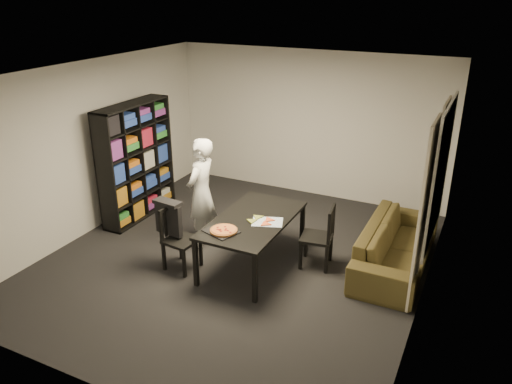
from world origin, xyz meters
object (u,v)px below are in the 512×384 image
at_px(person, 201,193).
at_px(pepperoni_pizza, 224,230).
at_px(chair_right, 323,233).
at_px(bookshelf, 136,161).
at_px(sofa, 396,246).
at_px(dining_table, 253,223).
at_px(baking_tray, 221,231).
at_px(chair_left, 176,233).

bearing_deg(person, pepperoni_pizza, 44.60).
distance_m(chair_right, pepperoni_pizza, 1.38).
distance_m(bookshelf, sofa, 4.25).
bearing_deg(chair_right, dining_table, -74.82).
xyz_separation_m(bookshelf, person, (1.47, -0.39, -0.14)).
bearing_deg(pepperoni_pizza, person, 136.49).
bearing_deg(chair_right, sofa, 107.87).
xyz_separation_m(baking_tray, pepperoni_pizza, (0.03, 0.01, 0.02)).
relative_size(chair_left, person, 0.54).
relative_size(chair_right, sofa, 0.42).
height_order(bookshelf, chair_left, bookshelf).
relative_size(chair_left, sofa, 0.42).
height_order(bookshelf, sofa, bookshelf).
xyz_separation_m(dining_table, baking_tray, (-0.19, -0.52, 0.07)).
distance_m(bookshelf, dining_table, 2.52).
relative_size(dining_table, chair_left, 1.89).
height_order(bookshelf, pepperoni_pizza, bookshelf).
distance_m(dining_table, pepperoni_pizza, 0.54).
xyz_separation_m(chair_left, baking_tray, (0.71, -0.02, 0.20)).
bearing_deg(chair_right, bookshelf, -102.67).
distance_m(bookshelf, pepperoni_pizza, 2.54).
height_order(chair_right, baking_tray, chair_right).
bearing_deg(dining_table, chair_left, -151.36).
bearing_deg(chair_left, bookshelf, 59.74).
relative_size(bookshelf, person, 1.17).
bearing_deg(baking_tray, bookshelf, 152.71).
xyz_separation_m(bookshelf, chair_left, (1.51, -1.12, -0.44)).
xyz_separation_m(dining_table, person, (-0.95, 0.24, 0.18)).
relative_size(person, baking_tray, 4.07).
relative_size(bookshelf, baking_tray, 4.75).
xyz_separation_m(person, sofa, (2.73, 0.59, -0.51)).
height_order(person, baking_tray, person).
xyz_separation_m(chair_left, chair_right, (1.78, 0.87, 0.00)).
relative_size(person, pepperoni_pizza, 4.65).
bearing_deg(dining_table, baking_tray, -110.48).
bearing_deg(person, baking_tray, 43.05).
distance_m(person, baking_tray, 1.08).
xyz_separation_m(chair_left, sofa, (2.69, 1.32, -0.20)).
xyz_separation_m(person, pepperoni_pizza, (0.79, -0.75, -0.09)).
xyz_separation_m(pepperoni_pizza, sofa, (1.94, 1.34, -0.42)).
xyz_separation_m(bookshelf, baking_tray, (2.22, -1.15, -0.24)).
bearing_deg(chair_left, person, 9.93).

